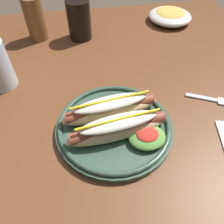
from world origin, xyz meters
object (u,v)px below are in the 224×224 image
at_px(hot_dog_plate, 116,123).
at_px(side_bowl, 170,16).
at_px(glass_bottle, 34,16).
at_px(soda_cup, 79,20).
at_px(fork, 212,100).

height_order(hot_dog_plate, side_bowl, hot_dog_plate).
xyz_separation_m(hot_dog_plate, glass_bottle, (-0.20, 0.47, 0.06)).
xyz_separation_m(hot_dog_plate, soda_cup, (-0.05, 0.45, 0.04)).
xyz_separation_m(glass_bottle, side_bowl, (0.51, 0.04, -0.06)).
bearing_deg(soda_cup, hot_dog_plate, -84.07).
height_order(hot_dog_plate, glass_bottle, glass_bottle).
bearing_deg(hot_dog_plate, side_bowl, 58.02).
distance_m(hot_dog_plate, glass_bottle, 0.51).
bearing_deg(glass_bottle, soda_cup, -8.62).
relative_size(hot_dog_plate, glass_bottle, 1.29).
height_order(hot_dog_plate, fork, hot_dog_plate).
relative_size(fork, soda_cup, 0.88).
bearing_deg(glass_bottle, side_bowl, 4.36).
bearing_deg(hot_dog_plate, soda_cup, 95.93).
height_order(soda_cup, side_bowl, soda_cup).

